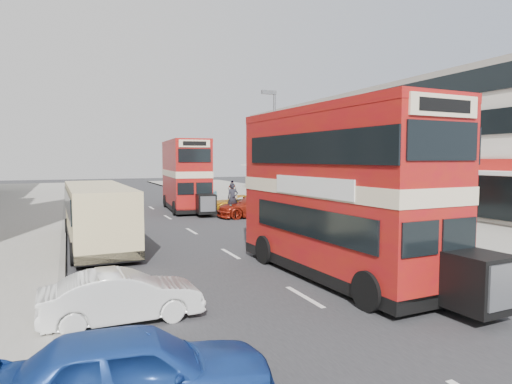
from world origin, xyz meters
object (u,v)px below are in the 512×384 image
pedestrian_near (319,204)px  car_right_c (198,194)px  street_lamp (273,143)px  cyclist (233,206)px  car_left_near (134,374)px  car_right_a (256,206)px  car_right_b (238,203)px  bus_main (338,192)px  bus_second (186,175)px  car_left_front (122,296)px  pedestrian_far (232,189)px  coach (97,213)px

pedestrian_near → car_right_c: bearing=-117.0°
street_lamp → cyclist: street_lamp is taller
street_lamp → car_left_near: street_lamp is taller
car_right_a → car_right_b: bearing=-177.3°
car_left_near → car_right_c: 34.27m
bus_main → bus_second: bearing=-93.4°
bus_second → car_right_b: bus_second is taller
car_right_a → pedestrian_near: size_ratio=2.72×
cyclist → car_left_near: bearing=-106.2°
car_right_a → cyclist: size_ratio=2.26×
car_left_front → car_right_c: bearing=-20.5°
street_lamp → car_right_b: street_lamp is taller
street_lamp → car_left_near: size_ratio=2.00×
street_lamp → bus_main: street_lamp is taller
pedestrian_near → cyclist: size_ratio=0.83×
pedestrian_far → cyclist: cyclist is taller
car_right_c → pedestrian_far: pedestrian_far is taller
pedestrian_far → car_right_c: bearing=170.1°
street_lamp → car_right_a: street_lamp is taller
street_lamp → car_right_b: bearing=110.3°
car_right_c → pedestrian_near: pedestrian_near is taller
bus_main → car_right_b: bus_main is taller
bus_second → pedestrian_near: size_ratio=4.88×
coach → pedestrian_far: (13.06, 19.21, -0.50)m
bus_second → coach: (-6.77, -11.67, -1.15)m
bus_second → car_right_c: bus_second is taller
bus_second → car_right_b: size_ratio=2.16×
car_left_near → pedestrian_far: size_ratio=2.59×
car_left_front → pedestrian_far: bearing=-26.1°
pedestrian_near → cyclist: 5.42m
car_right_b → car_right_c: bearing=-170.3°
street_lamp → car_left_front: size_ratio=2.25×
car_right_b → pedestrian_far: pedestrian_far is taller
street_lamp → car_right_b: 5.44m
car_left_near → pedestrian_far: 35.76m
bus_second → car_right_c: 7.98m
street_lamp → car_right_c: street_lamp is taller
bus_second → pedestrian_far: size_ratio=5.80×
car_right_a → pedestrian_near: (2.64, -3.44, 0.35)m
car_left_near → cyclist: size_ratio=1.81×
car_right_c → coach: bearing=-34.8°
coach → car_right_c: 21.18m
car_left_near → pedestrian_near: bearing=-33.9°
bus_main → pedestrian_far: bearing=-106.1°
bus_main → cyclist: bearing=-99.8°
car_right_b → car_right_c: 9.41m
coach → car_left_near: coach is taller
car_left_front → car_right_b: size_ratio=0.86×
car_right_c → pedestrian_near: 16.37m
car_left_near → car_left_front: 4.14m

